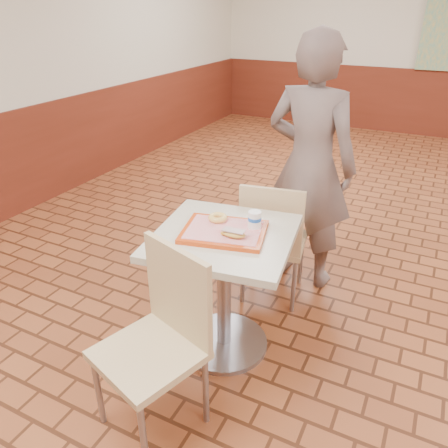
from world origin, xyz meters
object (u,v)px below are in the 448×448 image
at_px(serving_tray, 224,232).
at_px(paper_cup, 255,219).
at_px(customer, 310,166).
at_px(chair_main_front, 161,333).
at_px(long_john_donut, 233,234).
at_px(ring_donut, 218,218).
at_px(main_table, 224,273).
at_px(chair_main_back, 273,237).

distance_m(serving_tray, paper_cup, 0.18).
bearing_deg(customer, chair_main_front, 88.38).
relative_size(customer, long_john_donut, 12.63).
distance_m(chair_main_front, ring_donut, 0.73).
bearing_deg(main_table, chair_main_back, 82.34).
distance_m(long_john_donut, paper_cup, 0.17).
bearing_deg(chair_main_front, main_table, 104.20).
bearing_deg(paper_cup, main_table, -143.49).
distance_m(ring_donut, paper_cup, 0.22).
height_order(chair_main_front, serving_tray, chair_main_front).
bearing_deg(long_john_donut, chair_main_front, -102.87).
bearing_deg(long_john_donut, serving_tray, 145.76).
bearing_deg(ring_donut, paper_cup, 4.99).
bearing_deg(serving_tray, paper_cup, 36.51).
distance_m(ring_donut, long_john_donut, 0.21).
height_order(customer, paper_cup, customer).
height_order(main_table, chair_main_back, chair_main_back).
bearing_deg(chair_main_back, paper_cup, 87.20).
relative_size(serving_tray, paper_cup, 4.84).
height_order(chair_main_back, long_john_donut, chair_main_back).
height_order(chair_main_front, paper_cup, chair_main_front).
bearing_deg(main_table, long_john_donut, -34.24).
xyz_separation_m(customer, long_john_donut, (-0.10, -1.03, -0.06)).
xyz_separation_m(main_table, serving_tray, (0.00, 0.00, 0.27)).
xyz_separation_m(ring_donut, paper_cup, (0.22, 0.02, 0.03)).
relative_size(chair_main_front, ring_donut, 8.71).
bearing_deg(paper_cup, chair_main_front, -104.45).
distance_m(chair_main_back, paper_cup, 0.60).
relative_size(ring_donut, long_john_donut, 0.76).
relative_size(serving_tray, long_john_donut, 3.13).
xyz_separation_m(long_john_donut, paper_cup, (0.06, 0.16, 0.03)).
bearing_deg(chair_main_back, ring_donut, 62.64).
height_order(ring_donut, long_john_donut, long_john_donut).
bearing_deg(long_john_donut, main_table, 145.76).
xyz_separation_m(main_table, customer, (0.18, 0.97, 0.37)).
bearing_deg(ring_donut, long_john_donut, -40.37).
distance_m(chair_main_back, ring_donut, 0.62).
relative_size(chair_main_back, serving_tray, 2.02).
xyz_separation_m(main_table, paper_cup, (0.14, 0.10, 0.33)).
bearing_deg(serving_tray, chair_main_back, 82.34).
height_order(main_table, chair_main_front, chair_main_front).
distance_m(customer, serving_tray, 1.00).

